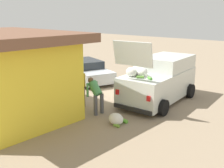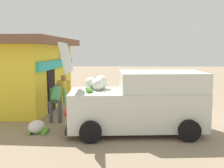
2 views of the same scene
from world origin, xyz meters
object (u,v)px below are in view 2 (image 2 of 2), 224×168
object	(u,v)px
unloaded_banana_pile	(37,127)
paint_bucket	(84,94)
vendor_standing	(64,92)
parked_sedan	(141,89)
delivery_van	(140,102)
storefront_bar	(20,71)
customer_bending	(56,99)

from	to	relation	value
unloaded_banana_pile	paint_bucket	world-z (taller)	unloaded_banana_pile
vendor_standing	parked_sedan	bearing A→B (deg)	-45.53
delivery_van	vendor_standing	size ratio (longest dim) A/B	2.77
storefront_bar	customer_bending	distance (m)	3.69
storefront_bar	unloaded_banana_pile	world-z (taller)	storefront_bar
unloaded_banana_pile	parked_sedan	bearing A→B (deg)	-33.67
storefront_bar	customer_bending	size ratio (longest dim) A/B	4.64
unloaded_banana_pile	delivery_van	bearing A→B (deg)	-85.25
delivery_van	vendor_standing	world-z (taller)	delivery_van
storefront_bar	unloaded_banana_pile	size ratio (longest dim) A/B	9.10
vendor_standing	storefront_bar	bearing A→B (deg)	55.27
customer_bending	vendor_standing	bearing A→B (deg)	-3.69
parked_sedan	unloaded_banana_pile	distance (m)	6.80
paint_bucket	delivery_van	bearing A→B (deg)	-155.57
paint_bucket	customer_bending	bearing A→B (deg)	176.44
delivery_van	paint_bucket	xyz separation A→B (m)	(5.98, 2.72, -0.82)
unloaded_banana_pile	storefront_bar	bearing A→B (deg)	27.67
delivery_van	customer_bending	bearing A→B (deg)	70.73
vendor_standing	customer_bending	xyz separation A→B (m)	(-0.98, 0.06, -0.11)
delivery_van	paint_bucket	distance (m)	6.62
storefront_bar	customer_bending	world-z (taller)	storefront_bar
storefront_bar	vendor_standing	world-z (taller)	storefront_bar
vendor_standing	unloaded_banana_pile	world-z (taller)	vendor_standing
storefront_bar	vendor_standing	xyz separation A→B (m)	(-1.71, -2.47, -0.70)
delivery_van	parked_sedan	distance (m)	5.40
delivery_van	unloaded_banana_pile	xyz separation A→B (m)	(-0.28, 3.32, -0.80)
storefront_bar	delivery_van	world-z (taller)	storefront_bar
delivery_van	paint_bucket	bearing A→B (deg)	24.43
parked_sedan	paint_bucket	size ratio (longest dim) A/B	14.45
parked_sedan	vendor_standing	xyz separation A→B (m)	(-3.34, 3.40, 0.37)
parked_sedan	paint_bucket	distance (m)	3.24
parked_sedan	vendor_standing	distance (m)	4.78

